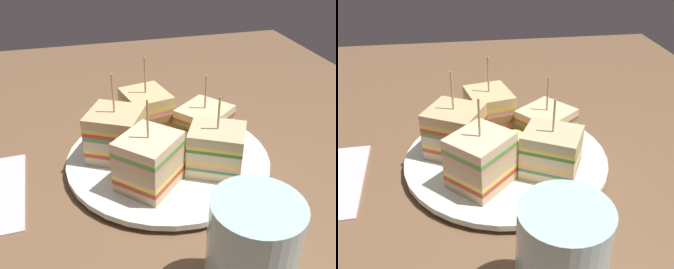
% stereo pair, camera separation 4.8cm
% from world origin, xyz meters
% --- Properties ---
extents(ground_plane, '(1.04, 0.85, 0.02)m').
position_xyz_m(ground_plane, '(0.00, 0.00, -0.01)').
color(ground_plane, brown).
extents(plate, '(0.25, 0.25, 0.01)m').
position_xyz_m(plate, '(0.00, 0.00, 0.01)').
color(plate, white).
rests_on(plate, ground_plane).
extents(sandwich_wedge_0, '(0.08, 0.08, 0.10)m').
position_xyz_m(sandwich_wedge_0, '(0.04, 0.05, 0.04)').
color(sandwich_wedge_0, beige).
rests_on(sandwich_wedge_0, plate).
extents(sandwich_wedge_1, '(0.08, 0.08, 0.09)m').
position_xyz_m(sandwich_wedge_1, '(-0.03, 0.06, 0.04)').
color(sandwich_wedge_1, '#D6B982').
rests_on(sandwich_wedge_1, plate).
extents(sandwich_wedge_2, '(0.07, 0.07, 0.11)m').
position_xyz_m(sandwich_wedge_2, '(-0.06, -0.01, 0.04)').
color(sandwich_wedge_2, beige).
rests_on(sandwich_wedge_2, plate).
extents(sandwich_wedge_3, '(0.08, 0.08, 0.11)m').
position_xyz_m(sandwich_wedge_3, '(-0.02, -0.06, 0.04)').
color(sandwich_wedge_3, beige).
rests_on(sandwich_wedge_3, plate).
extents(sandwich_wedge_4, '(0.08, 0.08, 0.11)m').
position_xyz_m(sandwich_wedge_4, '(0.05, -0.04, 0.04)').
color(sandwich_wedge_4, '#D9B688').
rests_on(sandwich_wedge_4, plate).
extents(chip_pile, '(0.07, 0.07, 0.03)m').
position_xyz_m(chip_pile, '(0.01, 0.01, 0.03)').
color(chip_pile, '#E3CE72').
rests_on(chip_pile, plate).
extents(spoon, '(0.14, 0.04, 0.01)m').
position_xyz_m(spoon, '(-0.10, -0.08, 0.00)').
color(spoon, silver).
rests_on(spoon, ground_plane).
extents(drinking_glass, '(0.07, 0.07, 0.10)m').
position_xyz_m(drinking_glass, '(0.20, 0.01, 0.04)').
color(drinking_glass, silver).
rests_on(drinking_glass, ground_plane).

